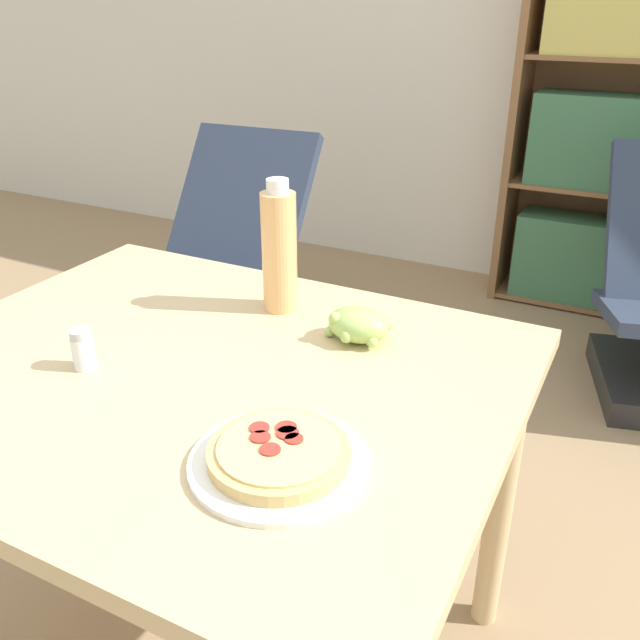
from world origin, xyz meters
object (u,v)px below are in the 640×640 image
object	(u,v)px
grape_bunch	(358,325)
bookshelf	(610,137)
pizza_on_plate	(279,456)
lounge_chair_near	(224,289)
salt_shaker	(83,349)
drink_bottle	(279,250)

from	to	relation	value
grape_bunch	bookshelf	distance (m)	2.23
pizza_on_plate	lounge_chair_near	bearing A→B (deg)	127.90
grape_bunch	salt_shaker	bearing A→B (deg)	-140.72
drink_bottle	bookshelf	xyz separation A→B (m)	(0.43, 2.16, -0.10)
lounge_chair_near	bookshelf	bearing A→B (deg)	40.57
pizza_on_plate	salt_shaker	distance (m)	0.46
bookshelf	salt_shaker	bearing A→B (deg)	-103.52
pizza_on_plate	grape_bunch	world-z (taller)	grape_bunch
salt_shaker	lounge_chair_near	distance (m)	1.59
drink_bottle	lounge_chair_near	world-z (taller)	drink_bottle
lounge_chair_near	bookshelf	size ratio (longest dim) A/B	0.51
pizza_on_plate	grape_bunch	xyz separation A→B (m)	(-0.06, 0.40, 0.02)
grape_bunch	drink_bottle	world-z (taller)	drink_bottle
drink_bottle	lounge_chair_near	size ratio (longest dim) A/B	0.32
drink_bottle	lounge_chair_near	bearing A→B (deg)	131.24
drink_bottle	salt_shaker	xyz separation A→B (m)	(-0.18, -0.38, -0.09)
pizza_on_plate	bookshelf	xyz separation A→B (m)	(0.16, 2.63, 0.01)
salt_shaker	lounge_chair_near	size ratio (longest dim) A/B	0.09
grape_bunch	lounge_chair_near	size ratio (longest dim) A/B	0.14
salt_shaker	bookshelf	size ratio (longest dim) A/B	0.04
drink_bottle	lounge_chair_near	xyz separation A→B (m)	(-0.85, 0.96, -0.62)
pizza_on_plate	bookshelf	size ratio (longest dim) A/B	0.15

